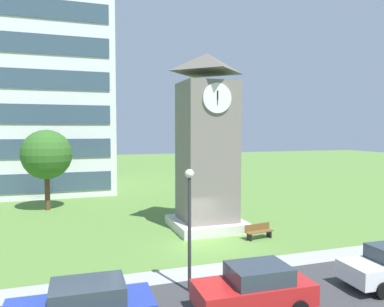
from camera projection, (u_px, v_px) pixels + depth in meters
name	position (u px, v px, depth m)	size (l,w,h in m)	color
ground_plane	(205.00, 244.00, 21.57)	(160.00, 160.00, 0.00)	#567F38
kerb_strip	(233.00, 268.00, 17.93)	(120.00, 1.60, 0.01)	#9E9E99
office_building	(38.00, 102.00, 41.00)	(14.99, 13.90, 19.20)	silver
clock_tower	(207.00, 151.00, 24.77)	(4.55, 4.55, 11.50)	slate
park_bench	(259.00, 231.00, 22.66)	(1.85, 0.73, 0.88)	brown
street_lamp	(189.00, 214.00, 15.11)	(0.36, 0.36, 4.99)	#333338
tree_streetside	(46.00, 155.00, 30.59)	(4.03, 4.03, 6.57)	#513823
parked_car_red	(254.00, 288.00, 13.55)	(4.30, 2.18, 1.69)	red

